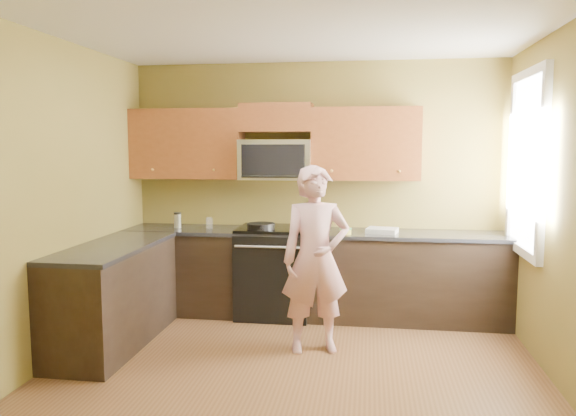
% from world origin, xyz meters
% --- Properties ---
extents(floor, '(4.00, 4.00, 0.00)m').
position_xyz_m(floor, '(0.00, 0.00, 0.00)').
color(floor, brown).
rests_on(floor, ground).
extents(ceiling, '(4.00, 4.00, 0.00)m').
position_xyz_m(ceiling, '(0.00, 0.00, 2.70)').
color(ceiling, white).
rests_on(ceiling, ground).
extents(wall_back, '(4.00, 0.00, 4.00)m').
position_xyz_m(wall_back, '(0.00, 2.00, 1.35)').
color(wall_back, brown).
rests_on(wall_back, ground).
extents(wall_front, '(4.00, 0.00, 4.00)m').
position_xyz_m(wall_front, '(0.00, -2.00, 1.35)').
color(wall_front, brown).
rests_on(wall_front, ground).
extents(wall_left, '(0.00, 4.00, 4.00)m').
position_xyz_m(wall_left, '(-2.00, 0.00, 1.35)').
color(wall_left, brown).
rests_on(wall_left, ground).
extents(cabinet_back_run, '(4.00, 0.60, 0.88)m').
position_xyz_m(cabinet_back_run, '(0.00, 1.70, 0.44)').
color(cabinet_back_run, black).
rests_on(cabinet_back_run, floor).
extents(cabinet_left_run, '(0.60, 1.60, 0.88)m').
position_xyz_m(cabinet_left_run, '(-1.70, 0.60, 0.44)').
color(cabinet_left_run, black).
rests_on(cabinet_left_run, floor).
extents(countertop_back, '(4.00, 0.62, 0.04)m').
position_xyz_m(countertop_back, '(0.00, 1.69, 0.90)').
color(countertop_back, black).
rests_on(countertop_back, cabinet_back_run).
extents(countertop_left, '(0.62, 1.60, 0.04)m').
position_xyz_m(countertop_left, '(-1.69, 0.60, 0.90)').
color(countertop_left, black).
rests_on(countertop_left, cabinet_left_run).
extents(stove, '(0.76, 0.65, 0.95)m').
position_xyz_m(stove, '(-0.40, 1.68, 0.47)').
color(stove, black).
rests_on(stove, floor).
extents(microwave, '(0.76, 0.40, 0.42)m').
position_xyz_m(microwave, '(-0.40, 1.80, 1.45)').
color(microwave, silver).
rests_on(microwave, wall_back).
extents(upper_cab_left, '(1.22, 0.33, 0.75)m').
position_xyz_m(upper_cab_left, '(-1.39, 1.83, 1.45)').
color(upper_cab_left, brown).
rests_on(upper_cab_left, wall_back).
extents(upper_cab_right, '(1.12, 0.33, 0.75)m').
position_xyz_m(upper_cab_right, '(0.54, 1.83, 1.45)').
color(upper_cab_right, brown).
rests_on(upper_cab_right, wall_back).
extents(upper_cab_over_mw, '(0.76, 0.33, 0.30)m').
position_xyz_m(upper_cab_over_mw, '(-0.40, 1.83, 2.10)').
color(upper_cab_over_mw, brown).
rests_on(upper_cab_over_mw, wall_back).
extents(window, '(0.06, 1.06, 1.66)m').
position_xyz_m(window, '(1.98, 1.20, 1.65)').
color(window, white).
rests_on(window, wall_right).
extents(woman, '(0.68, 0.54, 1.64)m').
position_xyz_m(woman, '(0.13, 0.72, 0.82)').
color(woman, '#D06872').
rests_on(woman, floor).
extents(frying_pan, '(0.39, 0.55, 0.07)m').
position_xyz_m(frying_pan, '(-0.51, 1.52, 0.95)').
color(frying_pan, black).
rests_on(frying_pan, stove).
extents(butter_tub, '(0.15, 0.15, 0.09)m').
position_xyz_m(butter_tub, '(0.35, 1.51, 0.92)').
color(butter_tub, yellow).
rests_on(butter_tub, countertop_back).
extents(toast_slice, '(0.13, 0.13, 0.01)m').
position_xyz_m(toast_slice, '(0.03, 1.47, 0.93)').
color(toast_slice, '#B27F47').
rests_on(toast_slice, countertop_back).
extents(napkin_a, '(0.14, 0.14, 0.06)m').
position_xyz_m(napkin_a, '(0.14, 1.50, 0.95)').
color(napkin_a, silver).
rests_on(napkin_a, countertop_back).
extents(napkin_b, '(0.15, 0.16, 0.07)m').
position_xyz_m(napkin_b, '(0.14, 1.56, 0.95)').
color(napkin_b, silver).
rests_on(napkin_b, countertop_back).
extents(dish_towel, '(0.34, 0.30, 0.05)m').
position_xyz_m(dish_towel, '(0.72, 1.65, 0.95)').
color(dish_towel, silver).
rests_on(dish_towel, countertop_back).
extents(travel_mug, '(0.09, 0.09, 0.17)m').
position_xyz_m(travel_mug, '(-1.47, 1.68, 0.92)').
color(travel_mug, silver).
rests_on(travel_mug, countertop_back).
extents(glass_a, '(0.08, 0.08, 0.12)m').
position_xyz_m(glass_a, '(-1.11, 1.68, 0.98)').
color(glass_a, silver).
rests_on(glass_a, countertop_back).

